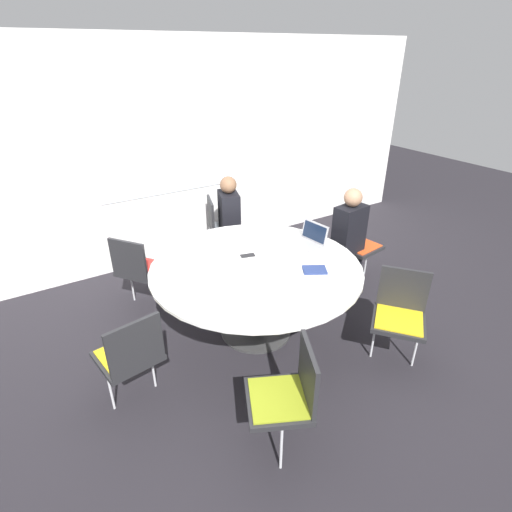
% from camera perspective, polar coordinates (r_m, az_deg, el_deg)
% --- Properties ---
extents(ground_plane, '(16.00, 16.00, 0.00)m').
position_cam_1_polar(ground_plane, '(4.10, -0.00, -10.65)').
color(ground_plane, black).
extents(wall_back, '(8.00, 0.07, 2.70)m').
position_cam_1_polar(wall_back, '(5.18, -12.30, 13.77)').
color(wall_back, silver).
rests_on(wall_back, ground_plane).
extents(conference_table, '(1.95, 1.95, 0.75)m').
position_cam_1_polar(conference_table, '(3.74, -0.00, -3.04)').
color(conference_table, '#333333').
rests_on(conference_table, ground_plane).
extents(chair_0, '(0.49, 0.48, 0.86)m').
position_cam_1_polar(chair_0, '(4.90, 14.03, 2.31)').
color(chair_0, '#262628').
rests_on(chair_0, ground_plane).
extents(chair_1, '(0.54, 0.55, 0.86)m').
position_cam_1_polar(chair_1, '(5.19, -4.99, 4.53)').
color(chair_1, '#262628').
rests_on(chair_1, ground_plane).
extents(chair_2, '(0.60, 0.60, 0.86)m').
position_cam_1_polar(chair_2, '(4.35, -16.51, -1.41)').
color(chair_2, '#262628').
rests_on(chair_2, ground_plane).
extents(chair_3, '(0.50, 0.48, 0.86)m').
position_cam_1_polar(chair_3, '(3.21, -17.50, -13.04)').
color(chair_3, '#262628').
rests_on(chair_3, ground_plane).
extents(chair_4, '(0.57, 0.58, 0.86)m').
position_cam_1_polar(chair_4, '(2.80, 4.61, -18.77)').
color(chair_4, '#262628').
rests_on(chair_4, ground_plane).
extents(chair_5, '(0.60, 0.61, 0.86)m').
position_cam_1_polar(chair_5, '(3.71, 19.91, -7.36)').
color(chair_5, '#262628').
rests_on(chair_5, ground_plane).
extents(person_0, '(0.39, 0.29, 1.21)m').
position_cam_1_polar(person_0, '(4.60, 13.31, 3.35)').
color(person_0, black).
rests_on(person_0, ground_plane).
extents(person_1, '(0.33, 0.41, 1.21)m').
position_cam_1_polar(person_1, '(4.91, -3.67, 5.65)').
color(person_1, black).
rests_on(person_1, ground_plane).
extents(laptop, '(0.29, 0.35, 0.21)m').
position_cam_1_polar(laptop, '(4.10, 7.75, 2.42)').
color(laptop, '#99999E').
rests_on(laptop, conference_table).
extents(spiral_notebook, '(0.26, 0.23, 0.02)m').
position_cam_1_polar(spiral_notebook, '(3.63, 8.37, -1.97)').
color(spiral_notebook, navy).
rests_on(spiral_notebook, conference_table).
extents(cell_phone, '(0.15, 0.11, 0.01)m').
position_cam_1_polar(cell_phone, '(3.85, -1.21, 0.08)').
color(cell_phone, black).
rests_on(cell_phone, conference_table).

